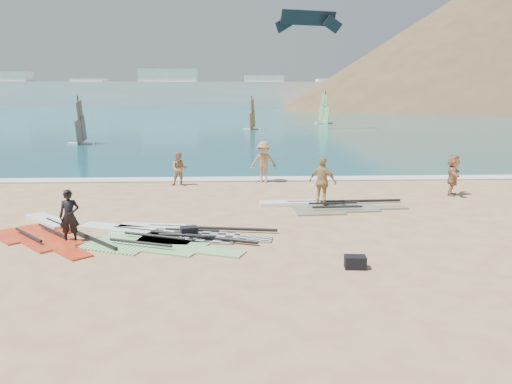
{
  "coord_description": "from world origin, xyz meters",
  "views": [
    {
      "loc": [
        0.42,
        -11.97,
        4.13
      ],
      "look_at": [
        1.12,
        4.0,
        1.0
      ],
      "focal_mm": 35.0,
      "sensor_mm": 36.0,
      "label": 1
    }
  ],
  "objects_px": {
    "beachgoer_back": "(323,182)",
    "rig_green": "(142,237)",
    "rig_red": "(48,230)",
    "beachgoer_left": "(179,169)",
    "gear_bag_near": "(189,232)",
    "beachgoer_mid": "(264,162)",
    "beachgoer_right": "(453,175)",
    "person_wetsuit": "(69,216)",
    "gear_bag_far": "(355,262)",
    "rig_grey": "(179,232)",
    "rig_orange": "(321,206)"
  },
  "relations": [
    {
      "from": "rig_red",
      "to": "beachgoer_right",
      "type": "distance_m",
      "value": 15.62
    },
    {
      "from": "gear_bag_near",
      "to": "beachgoer_back",
      "type": "bearing_deg",
      "value": 40.07
    },
    {
      "from": "rig_red",
      "to": "beachgoer_left",
      "type": "xyz_separation_m",
      "value": [
        3.18,
        7.81,
        0.73
      ]
    },
    {
      "from": "rig_green",
      "to": "beachgoer_back",
      "type": "xyz_separation_m",
      "value": [
        6.0,
        4.07,
        0.88
      ]
    },
    {
      "from": "rig_red",
      "to": "gear_bag_near",
      "type": "height_order",
      "value": "gear_bag_near"
    },
    {
      "from": "rig_red",
      "to": "person_wetsuit",
      "type": "relative_size",
      "value": 3.33
    },
    {
      "from": "gear_bag_far",
      "to": "beachgoer_back",
      "type": "bearing_deg",
      "value": 86.77
    },
    {
      "from": "rig_orange",
      "to": "beachgoer_back",
      "type": "bearing_deg",
      "value": 55.32
    },
    {
      "from": "rig_green",
      "to": "person_wetsuit",
      "type": "relative_size",
      "value": 3.65
    },
    {
      "from": "person_wetsuit",
      "to": "gear_bag_near",
      "type": "bearing_deg",
      "value": -0.46
    },
    {
      "from": "rig_grey",
      "to": "rig_red",
      "type": "distance_m",
      "value": 4.04
    },
    {
      "from": "rig_orange",
      "to": "beachgoer_left",
      "type": "xyz_separation_m",
      "value": [
        -5.73,
        4.73,
        0.73
      ]
    },
    {
      "from": "beachgoer_left",
      "to": "rig_grey",
      "type": "bearing_deg",
      "value": -88.76
    },
    {
      "from": "rig_green",
      "to": "person_wetsuit",
      "type": "distance_m",
      "value": 2.09
    },
    {
      "from": "rig_red",
      "to": "beachgoer_mid",
      "type": "xyz_separation_m",
      "value": [
        7.09,
        8.49,
        0.93
      ]
    },
    {
      "from": "rig_green",
      "to": "beachgoer_left",
      "type": "bearing_deg",
      "value": 110.79
    },
    {
      "from": "gear_bag_far",
      "to": "beachgoer_right",
      "type": "bearing_deg",
      "value": 54.56
    },
    {
      "from": "rig_orange",
      "to": "beachgoer_right",
      "type": "xyz_separation_m",
      "value": [
        5.85,
        1.96,
        0.8
      ]
    },
    {
      "from": "rig_grey",
      "to": "rig_orange",
      "type": "distance_m",
      "value": 5.99
    },
    {
      "from": "rig_grey",
      "to": "beachgoer_right",
      "type": "relative_size",
      "value": 2.89
    },
    {
      "from": "beachgoer_back",
      "to": "rig_grey",
      "type": "bearing_deg",
      "value": 71.05
    },
    {
      "from": "beachgoer_mid",
      "to": "beachgoer_right",
      "type": "height_order",
      "value": "beachgoer_mid"
    },
    {
      "from": "beachgoer_left",
      "to": "beachgoer_mid",
      "type": "relative_size",
      "value": 0.79
    },
    {
      "from": "rig_green",
      "to": "rig_red",
      "type": "bearing_deg",
      "value": -174.12
    },
    {
      "from": "rig_orange",
      "to": "rig_red",
      "type": "bearing_deg",
      "value": -163.65
    },
    {
      "from": "rig_red",
      "to": "rig_grey",
      "type": "bearing_deg",
      "value": 42.62
    },
    {
      "from": "rig_red",
      "to": "beachgoer_mid",
      "type": "bearing_deg",
      "value": 98.01
    },
    {
      "from": "rig_grey",
      "to": "person_wetsuit",
      "type": "distance_m",
      "value": 3.16
    },
    {
      "from": "rig_red",
      "to": "person_wetsuit",
      "type": "xyz_separation_m",
      "value": [
        1.03,
        -1.07,
        0.71
      ]
    },
    {
      "from": "gear_bag_near",
      "to": "person_wetsuit",
      "type": "relative_size",
      "value": 0.31
    },
    {
      "from": "gear_bag_far",
      "to": "beachgoer_left",
      "type": "bearing_deg",
      "value": 115.41
    },
    {
      "from": "rig_green",
      "to": "rig_orange",
      "type": "xyz_separation_m",
      "value": [
        5.93,
        3.95,
        -0.0
      ]
    },
    {
      "from": "beachgoer_back",
      "to": "rig_green",
      "type": "bearing_deg",
      "value": 69.47
    },
    {
      "from": "beachgoer_left",
      "to": "beachgoer_mid",
      "type": "bearing_deg",
      "value": 5.24
    },
    {
      "from": "rig_orange",
      "to": "beachgoer_left",
      "type": "bearing_deg",
      "value": 137.75
    },
    {
      "from": "rig_grey",
      "to": "beachgoer_mid",
      "type": "height_order",
      "value": "beachgoer_mid"
    },
    {
      "from": "rig_grey",
      "to": "gear_bag_far",
      "type": "xyz_separation_m",
      "value": [
        4.58,
        -3.24,
        0.1
      ]
    },
    {
      "from": "gear_bag_far",
      "to": "person_wetsuit",
      "type": "height_order",
      "value": "person_wetsuit"
    },
    {
      "from": "rig_grey",
      "to": "person_wetsuit",
      "type": "xyz_separation_m",
      "value": [
        -2.99,
        -0.7,
        0.71
      ]
    },
    {
      "from": "gear_bag_near",
      "to": "beachgoer_left",
      "type": "xyz_separation_m",
      "value": [
        -1.17,
        8.52,
        0.63
      ]
    },
    {
      "from": "rig_red",
      "to": "person_wetsuit",
      "type": "height_order",
      "value": "person_wetsuit"
    },
    {
      "from": "rig_red",
      "to": "beachgoer_left",
      "type": "height_order",
      "value": "beachgoer_left"
    },
    {
      "from": "beachgoer_back",
      "to": "beachgoer_left",
      "type": "bearing_deg",
      "value": -3.09
    },
    {
      "from": "rig_orange",
      "to": "gear_bag_near",
      "type": "xyz_separation_m",
      "value": [
        -4.56,
        -3.78,
        0.1
      ]
    },
    {
      "from": "rig_red",
      "to": "gear_bag_near",
      "type": "xyz_separation_m",
      "value": [
        4.35,
        -0.7,
        0.1
      ]
    },
    {
      "from": "gear_bag_far",
      "to": "person_wetsuit",
      "type": "xyz_separation_m",
      "value": [
        -7.58,
        2.54,
        0.6
      ]
    },
    {
      "from": "person_wetsuit",
      "to": "rig_green",
      "type": "bearing_deg",
      "value": -0.79
    },
    {
      "from": "rig_orange",
      "to": "beachgoer_right",
      "type": "height_order",
      "value": "beachgoer_right"
    },
    {
      "from": "gear_bag_far",
      "to": "beachgoer_mid",
      "type": "xyz_separation_m",
      "value": [
        -1.51,
        12.1,
        0.83
      ]
    },
    {
      "from": "rig_green",
      "to": "rig_orange",
      "type": "distance_m",
      "value": 7.12
    }
  ]
}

